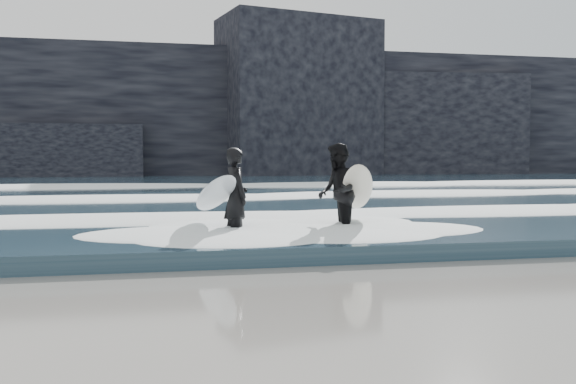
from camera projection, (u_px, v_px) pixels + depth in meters
name	position (u px, v px, depth m)	size (l,w,h in m)	color
ground	(385.00, 313.00, 6.94)	(120.00, 120.00, 0.00)	#745E4D
sea	(197.00, 185.00, 35.25)	(90.00, 52.00, 0.30)	#243C4B
headland	(182.00, 116.00, 51.58)	(70.00, 9.00, 10.00)	black
foam_near	(254.00, 210.00, 15.71)	(60.00, 3.20, 0.20)	white
foam_mid	(223.00, 193.00, 22.54)	(60.00, 4.00, 0.24)	white
foam_far	(202.00, 182.00, 31.32)	(60.00, 4.80, 0.30)	white
surfer_left	(231.00, 196.00, 12.40)	(1.13, 2.31, 1.87)	black
surfer_right	(340.00, 191.00, 12.97)	(1.46, 2.21, 1.97)	black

